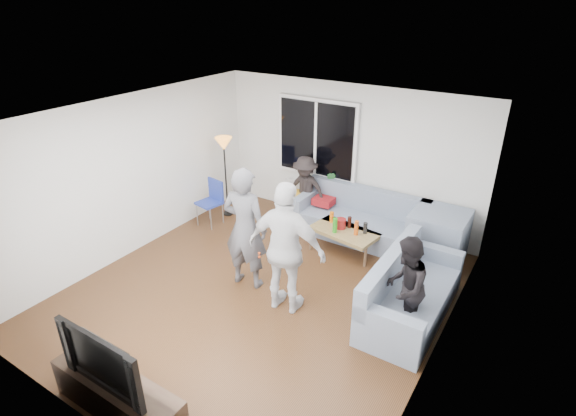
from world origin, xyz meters
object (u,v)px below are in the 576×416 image
Objects in this scene: floor_lamp at (226,177)px; tv_console at (119,397)px; sofa_back_section at (359,216)px; spectator_right at (405,287)px; television at (109,356)px; sofa_right_section at (413,288)px; spectator_back at (305,190)px; player_right at (286,249)px; coffee_table at (344,241)px; side_chair at (209,204)px; player_left at (245,228)px.

floor_lamp is 0.97× the size of tv_console.
sofa_back_section is 2.51m from spectator_right.
television is (2.05, -4.26, -0.01)m from floor_lamp.
sofa_right_section is at bearing -46.58° from sofa_back_section.
spectator_right is at bearing -42.57° from spectator_back.
player_right is at bearing -89.86° from sofa_back_section.
spectator_right reaches higher than coffee_table.
television is (-2.02, -3.18, 0.34)m from sofa_right_section.
side_chair is 0.46× the size of player_left.
coffee_table is at bearing 83.01° from television.
side_chair reaches higher than coffee_table.
player_right is at bearing -69.86° from spectator_back.
sofa_back_section is 4.80m from tv_console.
sofa_back_section is at bearing 83.87° from television.
television is at bearing 87.89° from player_left.
player_right is 1.57m from spectator_right.
spectator_right is (1.50, -1.42, 0.48)m from coffee_table.
television is at bearing -87.82° from spectator_back.
tv_console is (0.61, -4.80, -0.43)m from spectator_back.
television is at bearing -96.13° from sofa_back_section.
player_left reaches higher than floor_lamp.
floor_lamp is 4.72m from television.
floor_lamp reaches higher than tv_console.
player_left is (1.75, -1.15, 0.50)m from side_chair.
sofa_back_section is at bearing 43.42° from sofa_right_section.
floor_lamp is (-2.56, -0.51, 0.36)m from sofa_back_section.
side_chair is 0.76× the size of television.
coffee_table is 2.63m from floor_lamp.
television reaches higher than sofa_right_section.
spectator_right is at bearing -52.84° from sofa_back_section.
coffee_table is 2.12m from spectator_right.
player_left reaches higher than television.
sofa_back_section is at bearing -150.09° from spectator_right.
television is at bearing -43.21° from spectator_right.
sofa_back_section is 1.14m from spectator_back.
coffee_table is 1.28× the size of side_chair.
floor_lamp is at bearing 100.43° from side_chair.
spectator_right reaches higher than sofa_right_section.
player_left is at bearing -22.96° from side_chair.
spectator_back is (-1.12, 0.60, 0.45)m from coffee_table.
player_left is at bearing -18.54° from player_right.
side_chair is 0.55× the size of floor_lamp.
side_chair is at bearing -158.14° from sofa_back_section.
side_chair is at bearing 118.74° from television.
spectator_right reaches higher than television.
floor_lamp is 1.20× the size of spectator_back.
sofa_back_section is 4.81m from television.
sofa_right_section is 1.82× the size of coffee_table.
player_left is at bearing -87.20° from spectator_back.
side_chair is at bearing -90.00° from floor_lamp.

